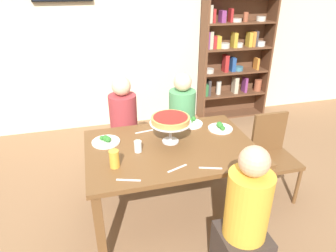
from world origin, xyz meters
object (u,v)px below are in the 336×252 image
dining_table (171,155)px  cutlery_fork_near (177,168)px  diner_far_left (125,134)px  chair_head_east (272,152)px  cutlery_knife_far (144,132)px  bookshelf (234,46)px  cutlery_knife_near (128,180)px  salad_plate_spare (106,141)px  diner_far_right (182,128)px  salad_plate_near_diner (220,127)px  beer_glass_amber_tall (114,159)px  diner_near_right (244,229)px  deep_dish_pizza_stand (170,121)px  salad_plate_far_diner (190,122)px  water_glass_clear_near (138,146)px  cutlery_fork_far (210,168)px

dining_table → cutlery_fork_near: 0.36m
diner_far_left → cutlery_fork_near: (0.27, -1.16, 0.25)m
chair_head_east → cutlery_knife_far: size_ratio=4.83×
bookshelf → cutlery_knife_near: 3.15m
salad_plate_spare → cutlery_knife_far: bearing=17.6°
dining_table → bookshelf: 2.59m
diner_far_right → cutlery_knife_far: 0.74m
salad_plate_near_diner → beer_glass_amber_tall: beer_glass_amber_tall is taller
dining_table → diner_near_right: bearing=-69.6°
dining_table → diner_far_right: size_ratio=1.28×
diner_far_right → deep_dish_pizza_stand: diner_far_right is taller
beer_glass_amber_tall → salad_plate_spare: bearing=95.4°
salad_plate_far_diner → diner_far_left: bearing=144.8°
bookshelf → chair_head_east: bearing=-103.8°
diner_near_right → cutlery_fork_near: 0.64m
cutlery_knife_near → bookshelf: bearing=69.0°
water_glass_clear_near → beer_glass_amber_tall: bearing=-140.0°
bookshelf → water_glass_clear_near: bookshelf is taller
dining_table → cutlery_fork_near: size_ratio=8.17×
bookshelf → diner_far_right: bookshelf is taller
bookshelf → cutlery_fork_near: size_ratio=12.29×
diner_far_right → deep_dish_pizza_stand: (-0.33, -0.70, 0.45)m
salad_plate_near_diner → beer_glass_amber_tall: 1.13m
deep_dish_pizza_stand → salad_plate_far_diner: size_ratio=1.49×
bookshelf → diner_far_left: (-1.87, -1.19, -0.64)m
salad_plate_far_diner → salad_plate_spare: 0.87m
diner_far_right → water_glass_clear_near: (-0.64, -0.80, 0.30)m
diner_far_right → diner_far_left: (-0.66, 0.03, 0.00)m
dining_table → bookshelf: bookshelf is taller
diner_far_left → salad_plate_spare: bearing=-20.9°
bookshelf → cutlery_fork_far: (-1.35, -2.42, -0.39)m
salad_plate_spare → water_glass_clear_near: size_ratio=2.55×
cutlery_fork_far → diner_near_right: bearing=-57.8°
salad_plate_spare → diner_far_right: bearing=32.7°
bookshelf → deep_dish_pizza_stand: (-1.54, -1.93, -0.19)m
diner_near_right → salad_plate_spare: 1.37m
diner_near_right → deep_dish_pizza_stand: size_ratio=3.13×
cutlery_knife_near → diner_near_right: bearing=-11.5°
diner_far_left → cutlery_fork_far: (0.52, -1.22, 0.25)m
bookshelf → cutlery_fork_far: 2.80m
salad_plate_far_diner → beer_glass_amber_tall: (-0.81, -0.57, 0.05)m
cutlery_fork_far → cutlery_fork_near: bearing=-175.2°
chair_head_east → cutlery_fork_near: (-1.12, -0.38, 0.26)m
salad_plate_near_diner → cutlery_knife_near: 1.15m
diner_near_right → chair_head_east: size_ratio=1.32×
salad_plate_far_diner → cutlery_knife_near: salad_plate_far_diner is taller
dining_table → chair_head_east: bearing=2.0°
chair_head_east → salad_plate_spare: bearing=-6.2°
deep_dish_pizza_stand → cutlery_knife_near: 0.69m
chair_head_east → cutlery_knife_near: (-1.50, -0.43, 0.26)m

